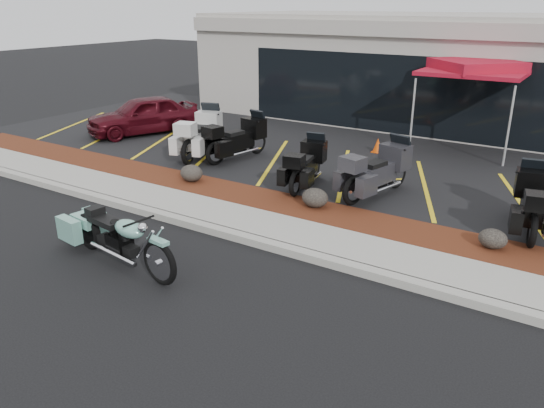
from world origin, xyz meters
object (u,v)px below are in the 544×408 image
Objects in this scene: touring_white at (211,126)px; popup_canopy at (476,69)px; traffic_cone at (378,145)px; hero_cruiser at (159,256)px; parked_car at (143,115)px.

popup_canopy is at bearing -74.62° from touring_white.
traffic_cone is at bearing -79.07° from touring_white.
hero_cruiser is 10.60m from parked_car.
parked_car reaches higher than traffic_cone.
parked_car is 10.80m from popup_canopy.
touring_white is 0.68× the size of popup_canopy.
popup_canopy reaches higher than hero_cruiser.
touring_white is at bearing 130.30° from hero_cruiser.
parked_car is at bearing 144.30° from hero_cruiser.
hero_cruiser is 11.55m from popup_canopy.
hero_cruiser is at bearing -90.43° from traffic_cone.
hero_cruiser is 1.22× the size of touring_white.
hero_cruiser is 7.02× the size of traffic_cone.
traffic_cone is at bearing -158.10° from popup_canopy.
hero_cruiser is 8.17m from touring_white.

